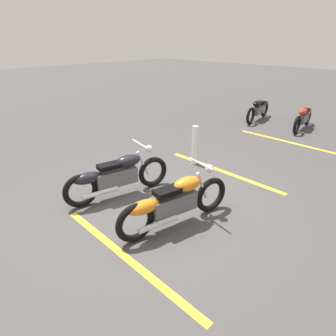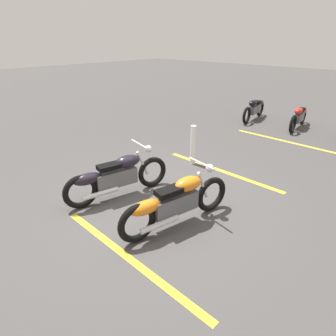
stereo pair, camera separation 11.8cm
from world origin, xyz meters
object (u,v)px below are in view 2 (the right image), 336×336
at_px(motorcycle_bright_foreground, 175,202).
at_px(motorcycle_row_left, 299,116).
at_px(motorcycle_dark_foreground, 116,176).
at_px(bollard_post, 193,145).
at_px(motorcycle_row_center, 255,108).

xyz_separation_m(motorcycle_bright_foreground, motorcycle_row_left, (7.41, 0.79, -0.04)).
relative_size(motorcycle_dark_foreground, bollard_post, 2.21).
bearing_deg(motorcycle_dark_foreground, motorcycle_row_left, 7.17).
height_order(motorcycle_row_left, motorcycle_row_center, motorcycle_row_center).
distance_m(motorcycle_bright_foreground, bollard_post, 2.76).
distance_m(motorcycle_row_left, motorcycle_row_center, 1.72).
bearing_deg(motorcycle_row_left, motorcycle_row_center, -97.56).
xyz_separation_m(motorcycle_dark_foreground, motorcycle_row_center, (7.48, 1.00, -0.03)).
bearing_deg(motorcycle_row_center, motorcycle_row_left, 81.92).
relative_size(motorcycle_bright_foreground, motorcycle_row_left, 1.09).
bearing_deg(bollard_post, motorcycle_row_left, -7.82).
relative_size(motorcycle_row_left, motorcycle_row_center, 0.97).
xyz_separation_m(motorcycle_row_center, bollard_post, (-5.09, -1.02, 0.07)).
bearing_deg(motorcycle_row_left, bollard_post, -15.39).
relative_size(motorcycle_row_left, bollard_post, 2.04).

